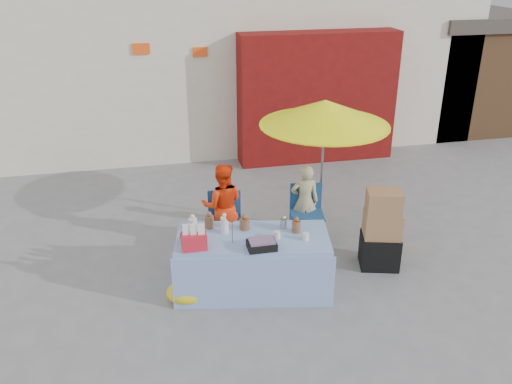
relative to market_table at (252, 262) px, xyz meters
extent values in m
plane|color=slate|center=(0.08, 0.19, -0.39)|extent=(80.00, 80.00, 0.00)
cube|color=silver|center=(0.08, 7.19, 1.86)|extent=(12.00, 5.00, 4.50)
cube|color=maroon|center=(2.28, 4.39, 0.91)|extent=(3.20, 0.60, 2.60)
cube|color=#4C331E|center=(6.58, 6.19, 0.81)|extent=(2.60, 3.00, 2.40)
cube|color=#3F3833|center=(6.58, 6.19, 2.16)|extent=(2.80, 3.20, 0.30)
cube|color=#FF5015|center=(-1.12, 4.67, 1.96)|extent=(0.32, 0.04, 0.20)
cube|color=#FF5015|center=(-0.02, 4.67, 1.86)|extent=(0.28, 0.04, 0.18)
cube|color=#82A4D0|center=(0.01, 0.00, -0.01)|extent=(2.05, 1.21, 0.76)
cube|color=#82A4D0|center=(-0.08, -0.44, -0.04)|extent=(1.94, 0.40, 0.71)
cube|color=#82A4D0|center=(0.09, 0.44, -0.04)|extent=(1.94, 0.40, 0.71)
cylinder|color=white|center=(-0.71, 0.29, 0.46)|extent=(0.13, 0.13, 0.18)
cylinder|color=brown|center=(-0.49, 0.35, 0.45)|extent=(0.14, 0.14, 0.16)
cylinder|color=white|center=(-0.32, 0.17, 0.48)|extent=(0.12, 0.12, 0.22)
cylinder|color=brown|center=(-0.05, 0.22, 0.44)|extent=(0.15, 0.15, 0.14)
cylinder|color=#B2B2B7|center=(0.45, 0.14, 0.43)|extent=(0.11, 0.11, 0.12)
cylinder|color=brown|center=(0.57, 0.00, 0.44)|extent=(0.13, 0.13, 0.15)
cylinder|color=white|center=(0.30, -0.11, 0.41)|extent=(0.09, 0.09, 0.09)
cylinder|color=white|center=(0.63, -0.22, 0.41)|extent=(0.09, 0.09, 0.09)
sphere|color=brown|center=(-0.83, 0.06, 0.44)|extent=(0.15, 0.15, 0.15)
ellipsoid|color=red|center=(-0.27, -0.10, 0.73)|extent=(0.16, 0.08, 0.15)
cube|color=red|center=(-0.74, -0.16, 0.47)|extent=(0.32, 0.20, 0.20)
cube|color=black|center=(0.05, -0.32, 0.41)|extent=(0.38, 0.30, 0.09)
cube|color=navy|center=(-0.19, 1.05, -0.16)|extent=(0.55, 0.53, 0.45)
cube|color=navy|center=(-0.15, 1.26, 0.26)|extent=(0.48, 0.12, 0.40)
cube|color=navy|center=(1.06, 1.05, -0.16)|extent=(0.55, 0.53, 0.45)
cube|color=navy|center=(1.10, 1.26, 0.26)|extent=(0.48, 0.12, 0.40)
imported|color=#FF390D|center=(-0.19, 1.20, 0.26)|extent=(0.70, 0.59, 1.29)
imported|color=#C2B989|center=(1.06, 1.20, 0.19)|extent=(0.47, 0.35, 1.17)
cylinder|color=gray|center=(1.36, 1.35, 0.61)|extent=(0.04, 0.04, 2.00)
cone|color=#FBFF0D|center=(1.36, 1.35, 1.51)|extent=(1.90, 1.90, 0.38)
cylinder|color=#FBFF0D|center=(1.36, 1.35, 1.33)|extent=(1.90, 1.90, 0.02)
cube|color=black|center=(1.84, 0.15, -0.15)|extent=(0.61, 0.55, 0.47)
cube|color=#9C6F46|center=(1.84, 0.15, 0.26)|extent=(0.57, 0.49, 0.36)
cube|color=#9C6F46|center=(1.82, 0.13, 0.60)|extent=(0.53, 0.45, 0.32)
ellipsoid|color=gold|center=(-0.84, -0.11, -0.26)|extent=(0.65, 0.56, 0.26)
camera|label=1|loc=(-1.23, -5.84, 3.68)|focal=38.00mm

